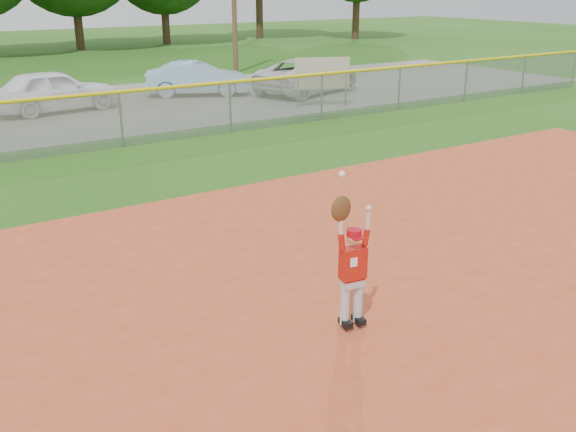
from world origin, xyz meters
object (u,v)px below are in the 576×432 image
at_px(car_white_a, 54,91).
at_px(sponsor_sign, 322,75).
at_px(ballplayer, 351,262).
at_px(car_blue, 197,78).
at_px(car_white_b, 308,76).

bearing_deg(car_white_a, sponsor_sign, -124.73).
height_order(car_white_a, sponsor_sign, sponsor_sign).
height_order(sponsor_sign, ballplayer, ballplayer).
distance_m(sponsor_sign, ballplayer, 15.79).
distance_m(car_blue, car_white_b, 4.44).
distance_m(car_blue, ballplayer, 18.82).
bearing_deg(ballplayer, car_blue, 70.61).
bearing_deg(car_blue, sponsor_sign, -125.07).
relative_size(car_white_a, car_blue, 1.06).
height_order(car_white_a, car_blue, car_white_a).
relative_size(car_white_a, sponsor_sign, 2.29).
relative_size(car_white_b, sponsor_sign, 2.65).
bearing_deg(ballplayer, sponsor_sign, 55.64).
xyz_separation_m(car_white_a, car_white_b, (9.66, -1.36, -0.04)).
bearing_deg(ballplayer, car_white_b, 57.11).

